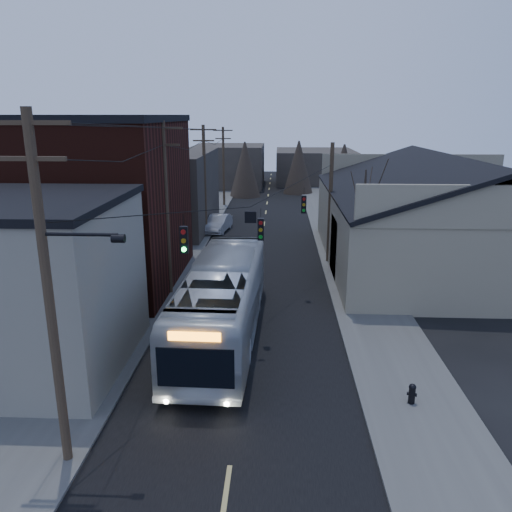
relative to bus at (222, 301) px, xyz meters
The scene contains 14 objects.
road_surface 18.05m from the bus, 86.14° to the left, with size 9.00×110.00×0.02m, color black.
sidewalk_left 18.76m from the bus, 106.45° to the left, with size 4.00×110.00×0.12m, color #474744.
sidewalk_right 19.58m from the bus, 66.71° to the left, with size 4.00×110.00×0.12m, color #474744.
building_clapboard 8.54m from the bus, 158.38° to the right, with size 8.00×8.00×7.00m, color gray.
building_brick 12.24m from the bus, 138.01° to the left, with size 10.00×12.00×10.00m, color black.
building_left_far 25.36m from the bus, 109.12° to the left, with size 9.00×14.00×7.00m, color #332E29.
warehouse 19.22m from the bus, 42.26° to the left, with size 16.16×20.60×7.73m.
building_far_left 53.14m from the bus, 95.17° to the left, with size 10.00×12.00×6.00m, color #332E29.
building_far_right 58.50m from the bus, 81.93° to the left, with size 12.00×14.00×5.00m, color #332E29.
bare_tree 11.18m from the bus, 45.75° to the left, with size 0.40×0.40×7.20m, color black.
utility_lines 12.59m from the bus, 98.97° to the left, with size 11.24×45.28×10.50m.
bus is the anchor object (origin of this frame).
parked_car 22.59m from the bus, 97.31° to the left, with size 1.63×4.67×1.54m, color #989A9F.
fire_hydrant 9.45m from the bus, 36.25° to the right, with size 0.38×0.27×0.78m.
Camera 1 is at (1.38, -9.79, 10.29)m, focal length 35.00 mm.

